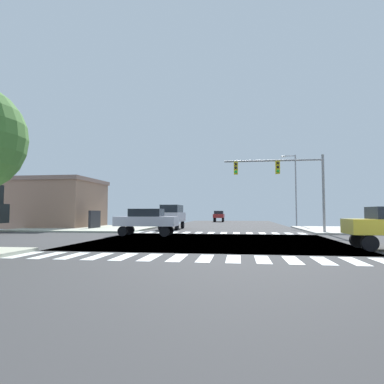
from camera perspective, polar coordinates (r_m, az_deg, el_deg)
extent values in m
cube|color=#373738|center=(19.19, 3.76, -8.48)|extent=(14.00, 90.00, 0.05)
cube|color=#373738|center=(19.19, 3.76, -8.48)|extent=(90.00, 12.00, 0.05)
cube|color=#B2ADA3|center=(33.18, 28.60, -5.80)|extent=(12.00, 12.00, 0.14)
cube|color=#AEB29D|center=(34.30, -16.94, -5.99)|extent=(12.00, 12.00, 0.14)
cube|color=white|center=(14.43, -27.02, -9.64)|extent=(0.50, 2.00, 0.01)
cube|color=white|center=(13.89, -23.59, -9.98)|extent=(0.50, 2.00, 0.01)
cube|color=white|center=(13.40, -19.88, -10.31)|extent=(0.50, 2.00, 0.01)
cube|color=white|center=(12.97, -15.91, -10.62)|extent=(0.50, 2.00, 0.01)
cube|color=white|center=(12.60, -11.68, -10.90)|extent=(0.50, 2.00, 0.01)
cube|color=white|center=(12.30, -7.20, -11.12)|extent=(0.50, 2.00, 0.01)
cube|color=white|center=(12.08, -2.53, -11.29)|extent=(0.50, 2.00, 0.01)
cube|color=white|center=(11.94, 2.28, -11.38)|extent=(0.50, 2.00, 0.01)
cube|color=white|center=(11.88, 7.18, -11.39)|extent=(0.50, 2.00, 0.01)
cube|color=white|center=(11.91, 12.10, -11.33)|extent=(0.50, 2.00, 0.01)
cube|color=white|center=(12.01, 16.95, -11.18)|extent=(0.50, 2.00, 0.01)
cube|color=white|center=(12.20, 21.68, -10.96)|extent=(0.50, 2.00, 0.01)
cube|color=white|center=(12.47, 26.23, -10.68)|extent=(0.50, 2.00, 0.01)
cube|color=white|center=(27.66, -9.24, -6.86)|extent=(0.50, 2.00, 0.01)
cube|color=white|center=(27.38, -7.23, -6.91)|extent=(0.50, 2.00, 0.01)
cube|color=white|center=(27.13, -5.18, -6.96)|extent=(0.50, 2.00, 0.01)
cube|color=white|center=(26.92, -3.09, -6.99)|extent=(0.50, 2.00, 0.01)
cube|color=white|center=(26.75, -0.97, -7.02)|extent=(0.50, 2.00, 0.01)
cube|color=white|center=(26.61, 1.17, -7.04)|extent=(0.50, 2.00, 0.01)
cube|color=white|center=(26.51, 3.33, -7.05)|extent=(0.50, 2.00, 0.01)
cube|color=white|center=(26.44, 5.51, -7.05)|extent=(0.50, 2.00, 0.01)
cube|color=white|center=(26.42, 7.69, -7.03)|extent=(0.50, 2.00, 0.01)
cube|color=white|center=(26.43, 9.88, -7.01)|extent=(0.50, 2.00, 0.01)
cube|color=white|center=(26.48, 12.06, -6.98)|extent=(0.50, 2.00, 0.01)
cube|color=white|center=(26.56, 14.22, -6.94)|extent=(0.50, 2.00, 0.01)
cube|color=white|center=(26.69, 16.37, -6.89)|extent=(0.50, 2.00, 0.01)
cube|color=white|center=(26.85, 18.50, -6.83)|extent=(0.50, 2.00, 0.01)
cylinder|color=gray|center=(27.32, 21.79, -0.29)|extent=(0.20, 0.20, 6.12)
cylinder|color=gray|center=(26.95, 13.75, 5.29)|extent=(7.60, 0.14, 0.14)
cube|color=yellow|center=(26.91, 14.57, 4.13)|extent=(0.32, 0.40, 1.00)
sphere|color=black|center=(26.71, 14.62, 4.86)|extent=(0.22, 0.22, 0.22)
sphere|color=black|center=(26.67, 14.63, 4.20)|extent=(0.22, 0.22, 0.22)
sphere|color=green|center=(26.63, 14.64, 3.54)|extent=(0.22, 0.22, 0.22)
cube|color=yellow|center=(26.73, 7.58, 4.10)|extent=(0.32, 0.40, 1.00)
sphere|color=black|center=(26.54, 7.57, 4.83)|extent=(0.22, 0.22, 0.22)
sphere|color=black|center=(26.49, 7.58, 4.17)|extent=(0.22, 0.22, 0.22)
sphere|color=green|center=(26.45, 7.58, 3.50)|extent=(0.22, 0.22, 0.22)
cylinder|color=gray|center=(41.10, 17.52, 0.28)|extent=(0.16, 0.16, 8.49)
cylinder|color=gray|center=(41.46, 16.46, 6.00)|extent=(1.40, 0.10, 0.10)
ellipsoid|color=silver|center=(41.36, 15.49, 5.93)|extent=(0.60, 0.32, 0.20)
cube|color=#896755|center=(39.00, -23.99, -2.11)|extent=(10.89, 7.76, 4.78)
cube|color=#7D6259|center=(39.14, -23.89, 1.68)|extent=(11.19, 8.06, 0.40)
cube|color=black|center=(33.16, -16.48, -4.65)|extent=(0.24, 2.20, 1.80)
cylinder|color=black|center=(23.85, -4.01, -6.63)|extent=(0.68, 0.26, 0.68)
cylinder|color=black|center=(22.45, -4.79, -6.82)|extent=(0.68, 0.26, 0.68)
cylinder|color=black|center=(24.63, -10.72, -6.48)|extent=(0.68, 0.26, 0.68)
cylinder|color=black|center=(23.27, -11.87, -6.64)|extent=(0.68, 0.26, 0.68)
cube|color=silver|center=(23.48, -7.88, -5.02)|extent=(4.30, 1.80, 0.66)
cube|color=black|center=(23.47, -7.87, -3.55)|extent=(2.24, 1.55, 0.54)
cylinder|color=black|center=(15.86, 28.36, -7.79)|extent=(0.68, 0.26, 0.68)
cylinder|color=black|center=(17.22, 26.69, -7.47)|extent=(0.68, 0.26, 0.68)
cylinder|color=black|center=(56.16, 5.31, -4.83)|extent=(0.26, 0.68, 0.68)
cylinder|color=black|center=(56.25, 3.84, -4.83)|extent=(0.26, 0.68, 0.68)
cylinder|color=black|center=(59.08, 5.45, -4.76)|extent=(0.26, 0.68, 0.68)
cylinder|color=black|center=(59.16, 4.05, -4.77)|extent=(0.26, 0.68, 0.68)
cube|color=maroon|center=(57.65, 4.66, -4.13)|extent=(1.80, 4.30, 0.66)
cube|color=black|center=(57.64, 4.66, -3.54)|extent=(1.55, 2.24, 0.54)
cylinder|color=black|center=(30.52, -2.64, -5.90)|extent=(0.26, 0.74, 0.74)
cylinder|color=black|center=(30.85, -5.52, -5.86)|extent=(0.26, 0.74, 0.74)
cylinder|color=black|center=(33.59, -1.64, -5.68)|extent=(0.26, 0.74, 0.74)
cylinder|color=black|center=(33.89, -4.27, -5.65)|extent=(0.26, 0.74, 0.74)
cube|color=#AFADBB|center=(32.18, -3.49, -4.33)|extent=(1.96, 4.60, 0.88)
cube|color=black|center=(32.18, -3.48, -2.90)|extent=(1.69, 3.22, 0.72)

